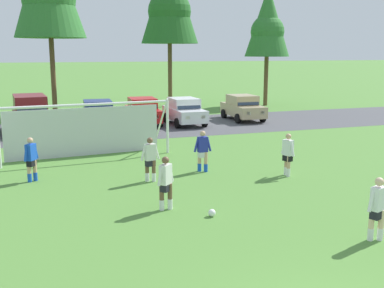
{
  "coord_description": "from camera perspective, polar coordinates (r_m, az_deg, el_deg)",
  "views": [
    {
      "loc": [
        -4.34,
        -5.23,
        4.68
      ],
      "look_at": [
        0.6,
        9.35,
        1.62
      ],
      "focal_mm": 43.59,
      "sensor_mm": 36.0,
      "label": 1
    }
  ],
  "objects": [
    {
      "name": "ground_plane",
      "position": [
        21.22,
        -6.44,
        -1.58
      ],
      "size": [
        400.0,
        400.0,
        0.0
      ],
      "primitive_type": "plane",
      "color": "#518438"
    },
    {
      "name": "parked_car_slot_left",
      "position": [
        29.19,
        -19.14,
        3.6
      ],
      "size": [
        2.39,
        4.73,
        2.16
      ],
      "color": "maroon",
      "rests_on": "ground"
    },
    {
      "name": "parked_car_slot_right",
      "position": [
        32.61,
        6.24,
        4.47
      ],
      "size": [
        2.13,
        4.25,
        1.72
      ],
      "color": "tan",
      "rests_on": "ground"
    },
    {
      "name": "parked_car_slot_center_left",
      "position": [
        29.38,
        -11.4,
        3.58
      ],
      "size": [
        2.24,
        4.31,
        1.72
      ],
      "color": "navy",
      "rests_on": "ground"
    },
    {
      "name": "parked_car_slot_center_right",
      "position": [
        30.37,
        -0.94,
        4.04
      ],
      "size": [
        2.09,
        4.23,
        1.72
      ],
      "color": "silver",
      "rests_on": "ground"
    },
    {
      "name": "tree_center_back",
      "position": [
        40.81,
        -2.78,
        17.11
      ],
      "size": [
        4.83,
        4.83,
        12.88
      ],
      "color": "brown",
      "rests_on": "ground"
    },
    {
      "name": "soccer_ball",
      "position": [
        13.59,
        2.45,
        -8.41
      ],
      "size": [
        0.22,
        0.22,
        0.22
      ],
      "color": "white",
      "rests_on": "ground"
    },
    {
      "name": "parked_car_slot_center",
      "position": [
        30.6,
        -6.03,
        4.03
      ],
      "size": [
        2.22,
        4.29,
        1.72
      ],
      "color": "red",
      "rests_on": "ground"
    },
    {
      "name": "player_winger_left",
      "position": [
        12.6,
        21.72,
        -7.41
      ],
      "size": [
        0.74,
        0.36,
        1.64
      ],
      "color": "beige",
      "rests_on": "ground"
    },
    {
      "name": "player_defender_far",
      "position": [
        13.96,
        -3.24,
        -4.82
      ],
      "size": [
        0.65,
        0.51,
        1.64
      ],
      "color": "brown",
      "rests_on": "ground"
    },
    {
      "name": "player_striker_near",
      "position": [
        17.02,
        -5.13,
        -1.91
      ],
      "size": [
        0.75,
        0.32,
        1.64
      ],
      "color": "brown",
      "rests_on": "ground"
    },
    {
      "name": "parking_lot_strip",
      "position": [
        29.18,
        -9.91,
        1.85
      ],
      "size": [
        52.0,
        8.4,
        0.01
      ],
      "primitive_type": "cube",
      "color": "#4C4C51",
      "rests_on": "ground"
    },
    {
      "name": "player_midfield_center",
      "position": [
        18.36,
        1.31,
        -0.89
      ],
      "size": [
        0.74,
        0.3,
        1.64
      ],
      "color": "tan",
      "rests_on": "ground"
    },
    {
      "name": "tree_mid_right",
      "position": [
        41.71,
        9.24,
        14.34
      ],
      "size": [
        3.84,
        3.84,
        10.24
      ],
      "color": "brown",
      "rests_on": "ground"
    },
    {
      "name": "player_trailing_back",
      "position": [
        18.11,
        11.63,
        -1.29
      ],
      "size": [
        0.35,
        0.75,
        1.64
      ],
      "color": "tan",
      "rests_on": "ground"
    },
    {
      "name": "soccer_goal",
      "position": [
        21.5,
        -12.93,
        1.88
      ],
      "size": [
        7.56,
        2.61,
        2.57
      ],
      "color": "white",
      "rests_on": "ground"
    },
    {
      "name": "player_winger_right",
      "position": [
        17.93,
        -19.06,
        -1.81
      ],
      "size": [
        0.55,
        0.61,
        1.64
      ],
      "color": "tan",
      "rests_on": "ground"
    }
  ]
}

